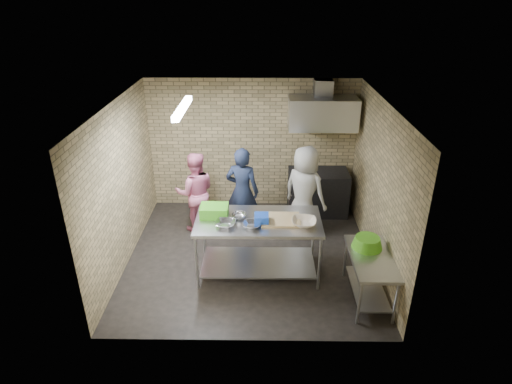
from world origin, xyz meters
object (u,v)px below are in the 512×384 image
(side_counter, at_px, (369,278))
(woman_pink, at_px, (195,192))
(prep_table, at_px, (258,246))
(green_basin, at_px, (367,242))
(bottle_green, at_px, (344,115))
(man_navy, at_px, (242,192))
(stove, at_px, (318,192))
(woman_white, at_px, (305,191))
(bottle_red, at_px, (324,114))
(green_crate, at_px, (214,211))
(blue_tub, at_px, (262,219))

(side_counter, relative_size, woman_pink, 0.76)
(prep_table, height_order, green_basin, prep_table)
(bottle_green, distance_m, man_navy, 2.52)
(stove, relative_size, woman_pink, 0.76)
(woman_white, bearing_deg, side_counter, 149.62)
(side_counter, distance_m, bottle_red, 3.44)
(green_crate, xyz_separation_m, blue_tub, (0.75, -0.22, -0.02))
(stove, distance_m, green_basin, 2.57)
(side_counter, height_order, green_crate, green_crate)
(man_navy, bearing_deg, woman_white, -166.94)
(woman_pink, bearing_deg, bottle_red, -168.24)
(man_navy, xyz_separation_m, woman_white, (1.15, 0.00, 0.01))
(green_crate, bearing_deg, stove, 46.25)
(green_crate, bearing_deg, prep_table, -9.73)
(blue_tub, xyz_separation_m, man_navy, (-0.36, 1.38, -0.20))
(blue_tub, xyz_separation_m, green_basin, (1.58, -0.29, -0.22))
(blue_tub, distance_m, bottle_green, 3.08)
(green_basin, distance_m, bottle_green, 2.98)
(prep_table, height_order, green_crate, green_crate)
(green_basin, relative_size, bottle_red, 2.56)
(green_crate, xyz_separation_m, green_basin, (2.33, -0.51, -0.24))
(blue_tub, distance_m, green_basin, 1.63)
(stove, distance_m, woman_white, 0.99)
(bottle_green, relative_size, woman_pink, 0.10)
(green_crate, relative_size, blue_tub, 2.00)
(man_navy, bearing_deg, stove, -138.30)
(prep_table, xyz_separation_m, woman_pink, (-1.19, 1.38, 0.29))
(blue_tub, bearing_deg, bottle_green, 56.77)
(woman_pink, bearing_deg, green_crate, 101.56)
(blue_tub, relative_size, woman_white, 0.13)
(side_counter, bearing_deg, prep_table, 158.84)
(green_basin, xyz_separation_m, woman_white, (-0.79, 1.67, 0.03))
(blue_tub, distance_m, woman_pink, 1.95)
(stove, xyz_separation_m, green_basin, (0.43, -2.50, 0.38))
(blue_tub, relative_size, woman_pink, 0.14)
(blue_tub, bearing_deg, man_navy, 104.45)
(prep_table, xyz_separation_m, blue_tub, (0.05, -0.10, 0.56))
(man_navy, bearing_deg, green_crate, 84.37)
(stove, bearing_deg, woman_pink, -163.02)
(bottle_red, bearing_deg, green_basin, -82.10)
(bottle_red, relative_size, bottle_green, 1.20)
(side_counter, distance_m, woman_white, 2.15)
(blue_tub, distance_m, bottle_red, 2.90)
(bottle_red, height_order, woman_white, bottle_red)
(green_crate, xyz_separation_m, woman_white, (1.54, 1.16, -0.21))
(man_navy, height_order, woman_pink, man_navy)
(bottle_red, bearing_deg, blue_tub, -116.19)
(side_counter, relative_size, woman_white, 0.69)
(bottle_green, relative_size, man_navy, 0.09)
(prep_table, distance_m, bottle_red, 3.07)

